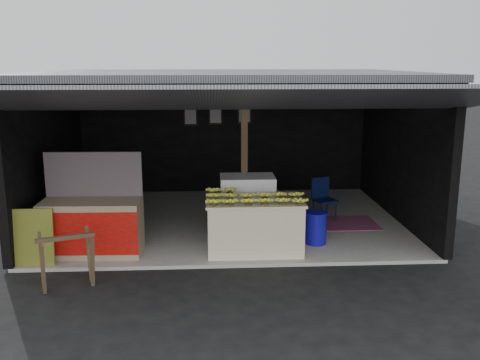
{
  "coord_description": "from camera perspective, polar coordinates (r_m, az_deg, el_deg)",
  "views": [
    {
      "loc": [
        -0.34,
        -7.97,
        3.22
      ],
      "look_at": [
        0.2,
        1.5,
        1.1
      ],
      "focal_mm": 40.0,
      "sensor_mm": 36.0,
      "label": 1
    }
  ],
  "objects": [
    {
      "name": "sawhorse",
      "position": [
        8.08,
        -18.02,
        -7.65
      ],
      "size": [
        0.91,
        0.9,
        0.8
      ],
      "rotation": [
        0.0,
        0.0,
        0.34
      ],
      "color": "brown",
      "rests_on": "ground"
    },
    {
      "name": "ground",
      "position": [
        8.61,
        -0.75,
        -9.37
      ],
      "size": [
        80.0,
        80.0,
        0.0
      ],
      "primitive_type": "plane",
      "color": "black",
      "rests_on": "ground"
    },
    {
      "name": "green_signboard",
      "position": [
        9.01,
        -21.13,
        -5.74
      ],
      "size": [
        0.61,
        0.13,
        0.91
      ],
      "primitive_type": "cube",
      "rotation": [
        -0.1,
        0.0,
        0.0
      ],
      "color": "black",
      "rests_on": "concrete_slab"
    },
    {
      "name": "plastic_chair",
      "position": [
        10.91,
        8.79,
        -1.65
      ],
      "size": [
        0.52,
        0.52,
        0.86
      ],
      "rotation": [
        0.0,
        0.0,
        0.36
      ],
      "color": "#091135",
      "rests_on": "concrete_slab"
    },
    {
      "name": "shophouse",
      "position": [
        10.85,
        -1.44,
        6.67
      ],
      "size": [
        7.4,
        7.29,
        3.02
      ],
      "color": "black",
      "rests_on": "ground"
    },
    {
      "name": "neighbor_stall",
      "position": [
        9.24,
        -15.5,
        -4.59
      ],
      "size": [
        1.64,
        0.78,
        1.67
      ],
      "rotation": [
        0.0,
        0.0,
        -0.03
      ],
      "color": "#998466",
      "rests_on": "concrete_slab"
    },
    {
      "name": "magenta_rug",
      "position": [
        10.83,
        10.46,
        -4.55
      ],
      "size": [
        1.5,
        1.0,
        0.01
      ],
      "primitive_type": "cube",
      "rotation": [
        0.0,
        0.0,
        0.0
      ],
      "color": "#7A1B5D",
      "rests_on": "concrete_slab"
    },
    {
      "name": "banana_table",
      "position": [
        9.06,
        1.56,
        -4.8
      ],
      "size": [
        1.63,
        1.01,
        0.9
      ],
      "rotation": [
        0.0,
        0.0,
        -0.0
      ],
      "color": "silver",
      "rests_on": "concrete_slab"
    },
    {
      "name": "picture_frames",
      "position": [
        12.93,
        -2.48,
        6.87
      ],
      "size": [
        1.62,
        0.04,
        0.46
      ],
      "color": "black",
      "rests_on": "shophouse"
    },
    {
      "name": "banana_pile",
      "position": [
        8.91,
        1.58,
        -1.51
      ],
      "size": [
        1.51,
        0.91,
        0.18
      ],
      "primitive_type": null,
      "rotation": [
        0.0,
        0.0,
        -0.0
      ],
      "color": "yellow",
      "rests_on": "banana_table"
    },
    {
      "name": "concrete_slab",
      "position": [
        10.96,
        -1.33,
        -4.33
      ],
      "size": [
        7.0,
        5.0,
        0.06
      ],
      "primitive_type": "cube",
      "color": "gray",
      "rests_on": "ground"
    },
    {
      "name": "water_barrel",
      "position": [
        9.54,
        8.09,
        -5.15
      ],
      "size": [
        0.37,
        0.37,
        0.54
      ],
      "primitive_type": "cylinder",
      "color": "#100D92",
      "rests_on": "concrete_slab"
    },
    {
      "name": "white_crate",
      "position": [
        9.9,
        0.8,
        -2.69
      ],
      "size": [
        0.99,
        0.68,
        1.1
      ],
      "rotation": [
        0.0,
        0.0,
        0.0
      ],
      "color": "white",
      "rests_on": "concrete_slab"
    }
  ]
}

